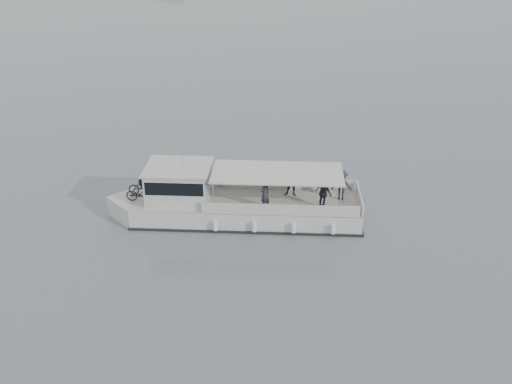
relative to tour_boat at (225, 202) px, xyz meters
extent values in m
plane|color=slate|center=(6.36, 1.71, -0.96)|extent=(1400.00, 1400.00, 0.00)
cube|color=silver|center=(1.20, -0.22, -0.50)|extent=(12.62, 5.35, 1.33)
cube|color=silver|center=(-4.82, 0.86, -0.50)|extent=(3.26, 3.26, 1.33)
cube|color=beige|center=(1.20, -0.22, 0.16)|extent=(12.62, 5.35, 0.06)
cube|color=black|center=(1.20, -0.22, -0.91)|extent=(12.84, 5.51, 0.18)
cube|color=silver|center=(3.28, 1.01, 0.47)|extent=(8.05, 1.53, 0.61)
cube|color=silver|center=(2.73, -2.08, 0.47)|extent=(8.05, 1.53, 0.61)
cube|color=silver|center=(7.17, -1.28, 0.47)|extent=(0.67, 3.23, 0.61)
cube|color=silver|center=(-2.41, 0.43, 1.08)|extent=(3.69, 3.28, 1.83)
cube|color=black|center=(-3.97, 0.70, 1.23)|extent=(1.01, 2.61, 1.18)
cube|color=black|center=(-2.41, 0.43, 1.38)|extent=(3.50, 3.29, 0.71)
cube|color=silver|center=(-2.41, 0.43, 2.05)|extent=(3.93, 3.52, 0.10)
cube|color=silver|center=(2.81, -0.50, 1.84)|extent=(7.36, 4.23, 0.08)
cylinder|color=silver|center=(-0.65, -1.34, 1.00)|extent=(0.07, 0.07, 1.68)
cylinder|color=silver|center=(-0.15, 1.48, 1.00)|extent=(0.07, 0.07, 1.68)
cylinder|color=silver|center=(5.77, -2.48, 1.00)|extent=(0.07, 0.07, 1.68)
cylinder|color=silver|center=(6.27, 0.33, 1.00)|extent=(0.07, 0.07, 1.68)
cylinder|color=silver|center=(-2.85, 1.44, 3.37)|extent=(0.04, 0.04, 2.65)
cylinder|color=silver|center=(-2.14, -0.35, 3.17)|extent=(0.04, 0.04, 2.24)
cylinder|color=white|center=(-0.62, -1.71, -0.45)|extent=(0.28, 0.28, 0.51)
cylinder|color=white|center=(1.39, -2.07, -0.45)|extent=(0.28, 0.28, 0.51)
cylinder|color=white|center=(3.40, -2.43, -0.45)|extent=(0.28, 0.28, 0.51)
cylinder|color=white|center=(5.40, -2.79, -0.45)|extent=(0.28, 0.28, 0.51)
imported|color=black|center=(-4.35, 1.19, 0.62)|extent=(1.83, 0.91, 0.92)
imported|color=black|center=(-4.49, 0.38, 0.64)|extent=(1.67, 0.73, 0.97)
imported|color=#2A2C38|center=(2.04, -1.30, 1.02)|extent=(0.74, 0.72, 1.71)
imported|color=#2A2C38|center=(3.73, 0.06, 1.02)|extent=(0.99, 0.87, 1.71)
imported|color=#2A2C38|center=(5.11, -1.53, 1.02)|extent=(0.94, 1.05, 1.71)
imported|color=#2A2C38|center=(6.29, -0.71, 1.02)|extent=(1.21, 0.85, 1.71)
camera|label=1|loc=(-1.57, -27.67, 14.18)|focal=40.00mm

